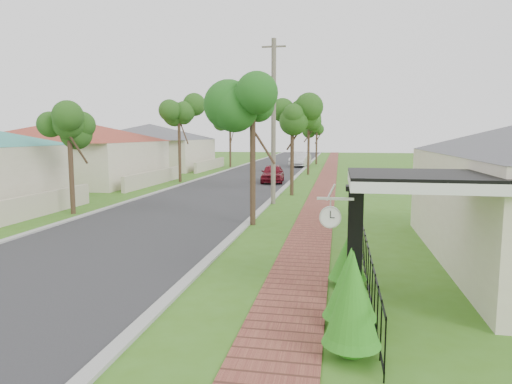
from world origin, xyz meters
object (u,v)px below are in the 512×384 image
Objects in this scene: porch_post at (354,253)px; utility_pole at (273,122)px; near_tree at (253,116)px; station_clock at (331,216)px; parked_car_red at (273,174)px; parked_car_white at (300,159)px.

porch_post is 0.31× the size of utility_pole.
near_tree is at bearing -90.07° from utility_pole.
porch_post is at bearing 39.06° from station_clock.
porch_post reaches higher than parked_car_red.
parked_car_white is at bearing 96.43° from porch_post.
near_tree is (1.51, -15.77, 3.56)m from parked_car_red.
near_tree is at bearing 110.64° from station_clock.
parked_car_white is 32.85m from near_tree.
utility_pole reaches higher than near_tree.
station_clock is (-0.49, -0.40, 0.83)m from porch_post.
porch_post is at bearing -74.92° from utility_pole.
utility_pole is (0.01, 5.55, -0.06)m from near_tree.
station_clock is at bearing -77.24° from utility_pole.
parked_car_red is at bearing 95.47° from near_tree.
porch_post is at bearing -81.86° from parked_car_red.
porch_post is 9.33m from near_tree.
near_tree is 0.65× the size of utility_pole.
near_tree is at bearing -88.65° from parked_car_red.
utility_pole is at bearing -83.10° from parked_car_white.
porch_post is 24.33m from parked_car_red.
near_tree reaches higher than porch_post.
utility_pole is at bearing 105.08° from porch_post.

